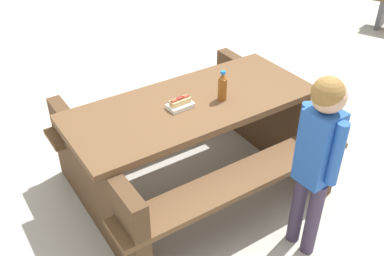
% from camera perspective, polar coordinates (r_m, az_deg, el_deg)
% --- Properties ---
extents(ground_plane, '(30.00, 30.00, 0.00)m').
position_cam_1_polar(ground_plane, '(3.54, -0.00, -7.04)').
color(ground_plane, '#B7B2A8').
rests_on(ground_plane, ground).
extents(picnic_table, '(2.03, 1.71, 0.75)m').
position_cam_1_polar(picnic_table, '(3.26, -0.00, -1.16)').
color(picnic_table, brown).
rests_on(picnic_table, ground).
extents(soda_bottle, '(0.06, 0.06, 0.22)m').
position_cam_1_polar(soda_bottle, '(3.08, 3.98, 5.39)').
color(soda_bottle, brown).
rests_on(soda_bottle, picnic_table).
extents(hotdog_tray, '(0.20, 0.15, 0.08)m').
position_cam_1_polar(hotdog_tray, '(3.01, -1.56, 3.19)').
color(hotdog_tray, white).
rests_on(hotdog_tray, picnic_table).
extents(child_in_coat, '(0.22, 0.31, 1.28)m').
position_cam_1_polar(child_in_coat, '(2.64, 16.12, -2.51)').
color(child_in_coat, '#3F334C').
rests_on(child_in_coat, ground).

